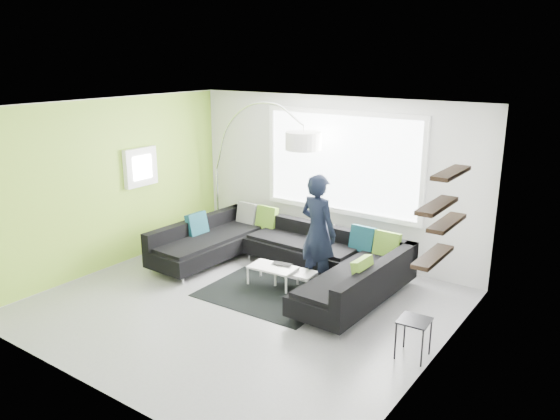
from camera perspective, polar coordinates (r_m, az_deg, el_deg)
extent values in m
plane|color=gray|center=(7.96, -3.95, -9.85)|extent=(5.50, 5.50, 0.00)
cube|color=silver|center=(9.46, 5.46, 3.31)|extent=(5.50, 0.04, 2.80)
cube|color=silver|center=(5.84, -19.88, -5.65)|extent=(5.50, 0.04, 2.80)
cube|color=silver|center=(9.39, -17.29, 2.56)|extent=(0.04, 5.00, 2.80)
cube|color=silver|center=(6.17, 16.12, -4.16)|extent=(0.04, 5.00, 2.80)
cube|color=white|center=(7.20, -4.37, 10.67)|extent=(5.50, 5.00, 0.04)
cube|color=#93C638|center=(9.38, -17.26, 2.56)|extent=(0.01, 5.00, 2.80)
cube|color=white|center=(9.27, 6.46, 4.92)|extent=(2.96, 0.06, 1.68)
cube|color=white|center=(9.66, -14.34, 4.37)|extent=(0.12, 0.66, 0.66)
cube|color=black|center=(6.48, 16.59, -0.46)|extent=(0.20, 1.24, 0.95)
cube|color=black|center=(8.71, -0.37, -6.03)|extent=(3.81, 2.43, 0.39)
cube|color=black|center=(8.59, -0.37, -3.90)|extent=(3.81, 2.43, 0.29)
cube|color=#4C7219|center=(8.57, -0.37, -3.53)|extent=(3.34, 0.31, 0.41)
cube|color=black|center=(8.25, -1.38, -8.78)|extent=(1.93, 1.42, 0.01)
cube|color=white|center=(8.48, 0.46, -6.98)|extent=(0.98, 0.62, 0.31)
cube|color=black|center=(6.77, 13.74, -12.90)|extent=(0.37, 0.37, 0.48)
imported|color=black|center=(8.23, 4.00, -2.28)|extent=(0.80, 0.66, 1.77)
imported|color=black|center=(8.47, 0.08, -5.80)|extent=(0.38, 0.30, 0.02)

